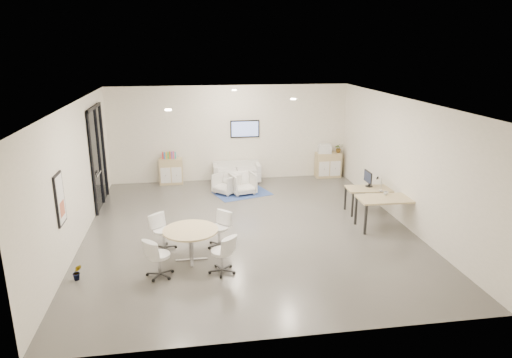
{
  "coord_description": "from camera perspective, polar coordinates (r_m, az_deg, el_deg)",
  "views": [
    {
      "loc": [
        -1.44,
        -10.59,
        4.48
      ],
      "look_at": [
        0.25,
        0.4,
        1.19
      ],
      "focal_mm": 32.0,
      "sensor_mm": 36.0,
      "label": 1
    }
  ],
  "objects": [
    {
      "name": "plant_floor",
      "position": [
        9.87,
        -21.41,
        -11.27
      ],
      "size": [
        0.27,
        0.37,
        0.15
      ],
      "primitive_type": "imported",
      "rotation": [
        0.0,
        0.0,
        0.28
      ],
      "color": "#3F7F3F",
      "rests_on": "room_shell"
    },
    {
      "name": "loveseat",
      "position": [
        15.36,
        -2.45,
        0.74
      ],
      "size": [
        1.57,
        0.8,
        0.58
      ],
      "rotation": [
        0.0,
        0.0,
        -0.02
      ],
      "color": "silver",
      "rests_on": "room_shell"
    },
    {
      "name": "sideboard_right",
      "position": [
        16.14,
        8.99,
        1.76
      ],
      "size": [
        0.87,
        0.42,
        0.87
      ],
      "color": "tan",
      "rests_on": "room_shell"
    },
    {
      "name": "sideboard_left",
      "position": [
        15.42,
        -10.57,
        0.97
      ],
      "size": [
        0.77,
        0.4,
        0.86
      ],
      "color": "tan",
      "rests_on": "room_shell"
    },
    {
      "name": "artwork",
      "position": [
        9.79,
        -23.31,
        -2.34
      ],
      "size": [
        0.05,
        0.54,
        1.04
      ],
      "color": "black",
      "rests_on": "room_shell"
    },
    {
      "name": "plant_cabinet",
      "position": [
        16.09,
        10.3,
        3.7
      ],
      "size": [
        0.3,
        0.33,
        0.24
      ],
      "primitive_type": "imported",
      "rotation": [
        0.0,
        0.0,
        -0.08
      ],
      "color": "#3F7F3F",
      "rests_on": "sideboard_right"
    },
    {
      "name": "wall_tv",
      "position": [
        15.42,
        -1.4,
        6.28
      ],
      "size": [
        0.98,
        0.06,
        0.58
      ],
      "color": "black",
      "rests_on": "room_shell"
    },
    {
      "name": "round_table",
      "position": [
        9.84,
        -8.18,
        -6.72
      ],
      "size": [
        1.18,
        1.18,
        0.72
      ],
      "color": "tan",
      "rests_on": "room_shell"
    },
    {
      "name": "armchair_left",
      "position": [
        14.21,
        -3.73,
        -0.45
      ],
      "size": [
        0.93,
        0.93,
        0.7
      ],
      "primitive_type": "imported",
      "rotation": [
        0.0,
        0.0,
        -0.79
      ],
      "color": "silver",
      "rests_on": "room_shell"
    },
    {
      "name": "glass_door",
      "position": [
        13.66,
        -19.16,
        2.98
      ],
      "size": [
        0.09,
        1.9,
        2.85
      ],
      "color": "black",
      "rests_on": "room_shell"
    },
    {
      "name": "monitor",
      "position": [
        12.94,
        13.85,
        0.08
      ],
      "size": [
        0.2,
        0.5,
        0.44
      ],
      "color": "black",
      "rests_on": "desk_rear"
    },
    {
      "name": "meeting_chairs",
      "position": [
        9.92,
        -8.13,
        -7.89
      ],
      "size": [
        2.1,
        2.1,
        0.82
      ],
      "color": "white",
      "rests_on": "room_shell"
    },
    {
      "name": "ceiling_spots",
      "position": [
        11.56,
        -2.58,
        10.02
      ],
      "size": [
        3.14,
        4.14,
        0.03
      ],
      "color": "#FFEAC6",
      "rests_on": "room_shell"
    },
    {
      "name": "armchair_right",
      "position": [
        14.15,
        -1.67,
        -0.43
      ],
      "size": [
        0.85,
        0.81,
        0.73
      ],
      "primitive_type": "imported",
      "rotation": [
        0.0,
        0.0,
        0.24
      ],
      "color": "silver",
      "rests_on": "room_shell"
    },
    {
      "name": "books",
      "position": [
        15.29,
        -10.82,
        2.93
      ],
      "size": [
        0.45,
        0.14,
        0.22
      ],
      "color": "red",
      "rests_on": "sideboard_left"
    },
    {
      "name": "printer",
      "position": [
        15.96,
        8.57,
        3.77
      ],
      "size": [
        0.49,
        0.43,
        0.32
      ],
      "rotation": [
        0.0,
        0.0,
        -0.15
      ],
      "color": "white",
      "rests_on": "sideboard_right"
    },
    {
      "name": "desk_rear",
      "position": [
        12.92,
        14.17,
        -1.41
      ],
      "size": [
        1.39,
        0.78,
        0.69
      ],
      "rotation": [
        0.0,
        0.0,
        -0.09
      ],
      "color": "tan",
      "rests_on": "room_shell"
    },
    {
      "name": "room_shell",
      "position": [
        11.07,
        -0.97,
        1.41
      ],
      "size": [
        9.6,
        10.6,
        4.8
      ],
      "color": "#54524D",
      "rests_on": "ground"
    },
    {
      "name": "blue_rug",
      "position": [
        14.27,
        -1.72,
        -1.8
      ],
      "size": [
        1.91,
        1.55,
        0.01
      ],
      "primitive_type": "cube",
      "rotation": [
        0.0,
        0.0,
        0.31
      ],
      "color": "#2E458D",
      "rests_on": "room_shell"
    },
    {
      "name": "cup",
      "position": [
        12.06,
        15.94,
        -1.67
      ],
      "size": [
        0.14,
        0.13,
        0.12
      ],
      "primitive_type": "imported",
      "rotation": [
        0.0,
        0.0,
        -0.41
      ],
      "color": "white",
      "rests_on": "desk_front"
    },
    {
      "name": "desk_front",
      "position": [
        11.89,
        16.22,
        -2.65
      ],
      "size": [
        1.55,
        0.81,
        0.8
      ],
      "rotation": [
        0.0,
        0.0,
        -0.03
      ],
      "color": "tan",
      "rests_on": "room_shell"
    }
  ]
}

